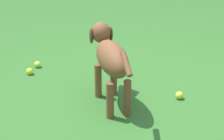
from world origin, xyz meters
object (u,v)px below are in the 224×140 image
object	(u,v)px
tennis_ball_1	(179,95)
tennis_ball_2	(38,64)
dog	(110,57)
tennis_ball_0	(30,71)

from	to	relation	value
tennis_ball_1	tennis_ball_2	bearing A→B (deg)	166.29
dog	tennis_ball_1	size ratio (longest dim) A/B	12.42
dog	tennis_ball_2	bearing A→B (deg)	29.39
tennis_ball_0	tennis_ball_2	distance (m)	0.18
tennis_ball_0	dog	bearing A→B (deg)	-21.97
tennis_ball_1	tennis_ball_2	xyz separation A→B (m)	(-1.46, 0.36, 0.00)
dog	tennis_ball_0	size ratio (longest dim) A/B	12.42
tennis_ball_0	tennis_ball_1	size ratio (longest dim) A/B	1.00
tennis_ball_1	dog	bearing A→B (deg)	-161.84
dog	tennis_ball_0	xyz separation A→B (m)	(-0.90, 0.36, -0.38)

